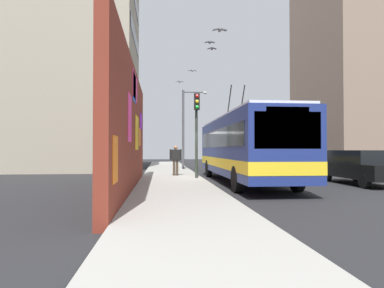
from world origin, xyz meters
The scene contains 12 objects.
ground_plane centered at (0.00, 0.00, 0.00)m, with size 80.00×80.00×0.00m, color #232326.
sidewalk_slab centered at (0.00, 1.60, 0.07)m, with size 48.00×3.20×0.15m, color #9E9B93.
graffiti_wall centered at (-4.59, 3.35, 2.40)m, with size 12.81×0.32×4.79m.
building_far_left centered at (10.41, 9.20, 8.15)m, with size 10.14×9.84×16.30m.
building_far_right centered at (12.92, -17.00, 9.59)m, with size 10.94×9.97×19.18m.
city_bus centered at (-1.53, -1.80, 1.78)m, with size 11.57×2.60×4.98m.
parked_car_black centered at (-2.73, -7.00, 0.84)m, with size 4.80×1.79×1.58m.
parked_car_silver centered at (3.45, -7.00, 0.83)m, with size 4.33×1.77×1.58m.
pedestrian_midblock centered at (1.51, 1.34, 1.15)m, with size 0.23×0.68×1.69m.
traffic_light centered at (-0.39, 0.35, 3.07)m, with size 0.49×0.28×4.36m.
street_lamp centered at (8.33, 0.22, 3.68)m, with size 0.44×1.92×6.07m.
flying_pigeons centered at (1.10, -0.04, 6.78)m, with size 9.36×2.30×1.65m.
Camera 1 is at (-17.61, 2.21, 1.60)m, focal length 31.65 mm.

